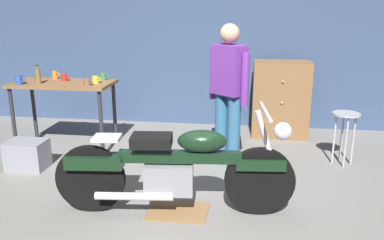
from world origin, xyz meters
The scene contains 16 objects.
ground_plane centered at (0.00, 0.00, 0.00)m, with size 12.00×12.00×0.00m, color gray.
back_wall centered at (0.00, 2.80, 1.55)m, with size 8.00×0.12×3.10m, color #384C70.
workbench centered at (-1.81, 1.38, 0.79)m, with size 1.30×0.64×0.90m.
motorcycle centered at (-0.05, -0.16, 0.45)m, with size 2.19×0.62×1.00m.
person_standing centered at (0.36, 1.04, 0.93)m, with size 0.46×0.41×1.67m.
shop_stool centered at (1.74, 1.28, 0.50)m, with size 0.32×0.32×0.64m.
wooden_dresser centered at (1.06, 2.30, 0.55)m, with size 0.80×0.47×1.10m.
drip_tray centered at (-0.03, -0.16, 0.01)m, with size 0.56×0.40×0.01m, color olive.
storage_bin centered at (-1.96, 0.63, 0.17)m, with size 0.44×0.32×0.34m, color gray.
mug_orange_travel centered at (-2.01, 1.58, 0.96)m, with size 0.11×0.07×0.11m.
mug_blue_enamel centered at (-2.27, 1.15, 0.96)m, with size 0.12×0.09×0.11m.
mug_brown_stoneware centered at (-1.40, 1.20, 0.94)m, with size 0.12×0.09×0.09m.
mug_red_diner centered at (-1.82, 1.46, 0.95)m, with size 0.10×0.07×0.09m.
mug_yellow_tall centered at (-1.36, 1.36, 0.95)m, with size 0.11×0.08×0.09m.
mug_green_speckled centered at (-1.34, 1.61, 0.95)m, with size 0.12×0.09×0.09m.
bottle centered at (-2.06, 1.23, 1.00)m, with size 0.06×0.06×0.24m.
Camera 1 is at (0.55, -3.44, 1.85)m, focal length 37.20 mm.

